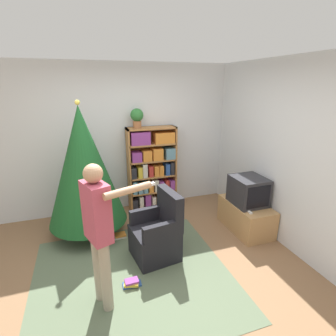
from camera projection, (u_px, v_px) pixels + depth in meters
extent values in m
plane|color=#846042|center=(152.00, 272.00, 3.28)|extent=(14.00, 14.00, 0.00)
cube|color=silver|center=(121.00, 139.00, 4.67)|extent=(8.00, 0.10, 2.60)
cube|color=silver|center=(296.00, 158.00, 3.49)|extent=(0.10, 8.00, 2.60)
cube|color=#56664C|center=(133.00, 276.00, 3.20)|extent=(2.33, 2.20, 0.01)
cube|color=#A8703D|center=(129.00, 171.00, 4.66)|extent=(0.03, 0.29, 1.52)
cube|color=#A8703D|center=(174.00, 166.00, 4.92)|extent=(0.03, 0.29, 1.52)
cube|color=#A8703D|center=(151.00, 128.00, 4.56)|extent=(0.88, 0.29, 0.03)
cube|color=#A8703D|center=(150.00, 166.00, 4.92)|extent=(0.88, 0.01, 1.52)
cube|color=#A8703D|center=(153.00, 205.00, 5.02)|extent=(0.85, 0.29, 0.03)
cube|color=#232328|center=(135.00, 203.00, 4.85)|extent=(0.09, 0.22, 0.17)
cube|color=beige|center=(140.00, 201.00, 4.90)|extent=(0.07, 0.27, 0.23)
cube|color=#843889|center=(147.00, 199.00, 4.93)|extent=(0.10, 0.26, 0.25)
cube|color=beige|center=(153.00, 200.00, 4.96)|extent=(0.07, 0.23, 0.18)
cube|color=orange|center=(159.00, 199.00, 4.99)|extent=(0.07, 0.22, 0.21)
cube|color=#2D7A42|center=(165.00, 198.00, 5.03)|extent=(0.08, 0.24, 0.23)
cube|color=#232328|center=(171.00, 197.00, 5.07)|extent=(0.10, 0.25, 0.23)
cube|color=#A8703D|center=(152.00, 190.00, 4.93)|extent=(0.85, 0.29, 0.03)
cube|color=#5B899E|center=(134.00, 187.00, 4.74)|extent=(0.07, 0.20, 0.23)
cube|color=#5B899E|center=(140.00, 187.00, 4.80)|extent=(0.08, 0.25, 0.17)
cube|color=#5B899E|center=(145.00, 186.00, 4.84)|extent=(0.08, 0.27, 0.21)
cube|color=orange|center=(150.00, 186.00, 4.86)|extent=(0.08, 0.26, 0.17)
cube|color=beige|center=(156.00, 185.00, 4.87)|extent=(0.07, 0.22, 0.22)
cube|color=#843889|center=(160.00, 185.00, 4.92)|extent=(0.08, 0.24, 0.18)
cube|color=#B22D28|center=(166.00, 184.00, 4.96)|extent=(0.07, 0.27, 0.19)
cube|color=#843889|center=(171.00, 184.00, 4.97)|extent=(0.09, 0.23, 0.18)
cube|color=#A8703D|center=(152.00, 176.00, 4.83)|extent=(0.85, 0.29, 0.03)
cube|color=#232328|center=(133.00, 172.00, 4.67)|extent=(0.09, 0.24, 0.19)
cube|color=gold|center=(139.00, 171.00, 4.71)|extent=(0.08, 0.25, 0.20)
cube|color=beige|center=(144.00, 170.00, 4.73)|extent=(0.08, 0.26, 0.25)
cube|color=#B22D28|center=(150.00, 170.00, 4.77)|extent=(0.07, 0.25, 0.20)
cube|color=orange|center=(155.00, 170.00, 4.80)|extent=(0.09, 0.26, 0.18)
cube|color=orange|center=(160.00, 170.00, 4.81)|extent=(0.08, 0.22, 0.19)
cube|color=#284C93|center=(166.00, 169.00, 4.84)|extent=(0.08, 0.22, 0.21)
cube|color=#232328|center=(171.00, 167.00, 4.88)|extent=(0.07, 0.24, 0.23)
cube|color=#A8703D|center=(152.00, 160.00, 4.74)|extent=(0.85, 0.29, 0.03)
cube|color=#843889|center=(136.00, 157.00, 4.59)|extent=(0.17, 0.22, 0.17)
cube|color=orange|center=(146.00, 155.00, 4.66)|extent=(0.16, 0.26, 0.19)
cube|color=orange|center=(157.00, 153.00, 4.72)|extent=(0.18, 0.27, 0.21)
cube|color=#5B899E|center=(169.00, 153.00, 4.79)|extent=(0.17, 0.26, 0.19)
cube|color=#A8703D|center=(152.00, 144.00, 4.65)|extent=(0.85, 0.29, 0.03)
cube|color=#843889|center=(140.00, 138.00, 4.51)|extent=(0.33, 0.20, 0.22)
cube|color=orange|center=(164.00, 137.00, 4.66)|extent=(0.35, 0.24, 0.19)
cube|color=tan|center=(246.00, 216.00, 4.19)|extent=(0.51, 0.91, 0.45)
cube|color=#28282D|center=(248.00, 191.00, 4.05)|extent=(0.47, 0.51, 0.43)
cube|color=black|center=(259.00, 197.00, 3.82)|extent=(0.39, 0.01, 0.34)
cube|color=white|center=(249.00, 212.00, 3.82)|extent=(0.04, 0.12, 0.02)
cylinder|color=#4C3323|center=(91.00, 229.00, 4.14)|extent=(0.36, 0.36, 0.10)
cylinder|color=brown|center=(90.00, 223.00, 4.10)|extent=(0.08, 0.08, 0.12)
cone|color=#195123|center=(84.00, 166.00, 3.81)|extent=(1.16, 1.16, 1.76)
sphere|color=silver|center=(68.00, 163.00, 3.87)|extent=(0.04, 0.04, 0.04)
sphere|color=#B74C93|center=(65.00, 174.00, 3.90)|extent=(0.07, 0.07, 0.07)
sphere|color=gold|center=(109.00, 207.00, 3.76)|extent=(0.07, 0.07, 0.07)
sphere|color=gold|center=(68.00, 157.00, 3.81)|extent=(0.05, 0.05, 0.05)
sphere|color=#B74C93|center=(91.00, 185.00, 4.35)|extent=(0.06, 0.06, 0.06)
sphere|color=#335BB2|center=(87.00, 168.00, 4.14)|extent=(0.06, 0.06, 0.06)
sphere|color=#E5CC4C|center=(77.00, 102.00, 3.53)|extent=(0.07, 0.07, 0.07)
cube|color=black|center=(155.00, 243.00, 3.51)|extent=(0.63, 0.63, 0.42)
cube|color=black|center=(170.00, 208.00, 3.47)|extent=(0.20, 0.57, 0.50)
cube|color=black|center=(147.00, 215.00, 3.62)|extent=(0.51, 0.15, 0.20)
cube|color=black|center=(162.00, 231.00, 3.21)|extent=(0.51, 0.15, 0.20)
cylinder|color=#9E937F|center=(99.00, 268.00, 2.77)|extent=(0.11, 0.11, 0.79)
cylinder|color=#9E937F|center=(106.00, 277.00, 2.63)|extent=(0.11, 0.11, 0.79)
cube|color=#AD4256|center=(97.00, 212.00, 2.49)|extent=(0.28, 0.36, 0.59)
cylinder|color=tan|center=(89.00, 207.00, 2.65)|extent=(0.07, 0.07, 0.47)
cylinder|color=tan|center=(128.00, 190.00, 2.41)|extent=(0.48, 0.23, 0.07)
cube|color=white|center=(150.00, 184.00, 2.55)|extent=(0.12, 0.07, 0.03)
sphere|color=tan|center=(93.00, 173.00, 2.37)|extent=(0.18, 0.18, 0.18)
cylinder|color=#935B38|center=(137.00, 124.00, 4.46)|extent=(0.14, 0.14, 0.12)
sphere|color=#2D7033|center=(137.00, 115.00, 4.41)|extent=(0.22, 0.22, 0.22)
cube|color=beige|center=(120.00, 236.00, 4.01)|extent=(0.19, 0.14, 0.03)
cube|color=orange|center=(120.00, 235.00, 4.00)|extent=(0.17, 0.14, 0.02)
cube|color=#284C93|center=(132.00, 285.00, 3.06)|extent=(0.22, 0.11, 0.03)
cube|color=gold|center=(131.00, 283.00, 3.04)|extent=(0.19, 0.14, 0.03)
cube|color=#843889|center=(132.00, 281.00, 3.03)|extent=(0.16, 0.11, 0.03)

